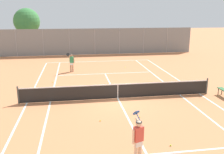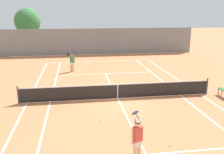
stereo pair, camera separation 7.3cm
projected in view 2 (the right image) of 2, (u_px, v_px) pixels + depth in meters
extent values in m
plane|color=#CC7A4C|center=(118.00, 98.00, 15.64)|extent=(120.00, 120.00, 0.00)
cube|color=silver|center=(99.00, 61.00, 27.01)|extent=(11.00, 0.10, 0.01)
cube|color=silver|center=(27.00, 103.00, 14.85)|extent=(0.10, 23.80, 0.01)
cube|color=silver|center=(200.00, 94.00, 16.43)|extent=(0.10, 23.80, 0.01)
cube|color=silver|center=(50.00, 102.00, 15.05)|extent=(0.10, 23.80, 0.01)
cube|color=silver|center=(180.00, 95.00, 16.23)|extent=(0.10, 23.80, 0.01)
cube|color=silver|center=(105.00, 74.00, 21.75)|extent=(8.26, 0.10, 0.01)
cube|color=silver|center=(118.00, 98.00, 15.64)|extent=(0.10, 12.80, 0.01)
cylinder|color=#474C47|center=(18.00, 95.00, 14.65)|extent=(0.10, 0.10, 1.07)
cylinder|color=#474C47|center=(207.00, 86.00, 16.35)|extent=(0.10, 0.10, 1.07)
cube|color=black|center=(118.00, 91.00, 15.52)|extent=(11.90, 0.02, 0.89)
cube|color=white|center=(118.00, 84.00, 15.40)|extent=(11.90, 0.03, 0.06)
cube|color=white|center=(118.00, 92.00, 15.53)|extent=(0.05, 0.03, 0.89)
cylinder|color=beige|center=(135.00, 152.00, 9.00)|extent=(0.13, 0.13, 0.82)
cylinder|color=beige|center=(139.00, 150.00, 9.09)|extent=(0.13, 0.13, 0.82)
cube|color=white|center=(137.00, 143.00, 8.96)|extent=(0.33, 0.27, 0.24)
cube|color=#D84C3F|center=(137.00, 134.00, 8.86)|extent=(0.39, 0.31, 0.56)
sphere|color=beige|center=(138.00, 124.00, 8.76)|extent=(0.22, 0.22, 0.22)
cylinder|color=black|center=(138.00, 122.00, 8.74)|extent=(0.23, 0.23, 0.02)
cylinder|color=beige|center=(132.00, 137.00, 8.77)|extent=(0.08, 0.08, 0.52)
cylinder|color=beige|center=(138.00, 124.00, 8.97)|extent=(0.24, 0.45, 0.35)
cylinder|color=#1E4C99|center=(137.00, 117.00, 9.21)|extent=(0.12, 0.24, 0.22)
cylinder|color=#1E4C99|center=(135.00, 113.00, 9.28)|extent=(0.33, 0.29, 0.23)
cylinder|color=tan|center=(73.00, 67.00, 22.37)|extent=(0.13, 0.13, 0.82)
cylinder|color=tan|center=(71.00, 67.00, 22.35)|extent=(0.13, 0.13, 0.82)
cube|color=white|center=(72.00, 64.00, 22.27)|extent=(0.29, 0.19, 0.24)
cube|color=#338C59|center=(72.00, 60.00, 22.18)|extent=(0.35, 0.22, 0.56)
sphere|color=tan|center=(72.00, 55.00, 22.08)|extent=(0.22, 0.22, 0.22)
cylinder|color=black|center=(72.00, 55.00, 22.06)|extent=(0.23, 0.23, 0.02)
cylinder|color=tan|center=(74.00, 60.00, 22.22)|extent=(0.08, 0.08, 0.52)
cylinder|color=tan|center=(70.00, 57.00, 21.96)|extent=(0.10, 0.46, 0.35)
cylinder|color=black|center=(68.00, 55.00, 21.65)|extent=(0.04, 0.25, 0.22)
cylinder|color=black|center=(68.00, 54.00, 21.51)|extent=(0.29, 0.21, 0.23)
sphere|color=#D1DB33|center=(126.00, 67.00, 24.05)|extent=(0.07, 0.07, 0.07)
sphere|color=#D1DB33|center=(53.00, 82.00, 19.08)|extent=(0.07, 0.07, 0.07)
sphere|color=#D1DB33|center=(139.00, 117.00, 12.86)|extent=(0.07, 0.07, 0.07)
sphere|color=#D1DB33|center=(170.00, 145.00, 10.14)|extent=(0.07, 0.07, 0.07)
sphere|color=#D1DB33|center=(100.00, 121.00, 12.42)|extent=(0.07, 0.07, 0.07)
cylinder|color=#262626|center=(218.00, 92.00, 16.30)|extent=(0.05, 0.05, 0.41)
cylinder|color=#262626|center=(222.00, 91.00, 16.33)|extent=(0.05, 0.05, 0.41)
cylinder|color=gray|center=(17.00, 43.00, 29.43)|extent=(0.08, 0.08, 3.23)
cylinder|color=gray|center=(44.00, 42.00, 29.87)|extent=(0.08, 0.08, 3.23)
cylinder|color=gray|center=(70.00, 42.00, 30.32)|extent=(0.08, 0.08, 3.23)
cylinder|color=gray|center=(95.00, 42.00, 30.76)|extent=(0.08, 0.08, 3.23)
cylinder|color=gray|center=(120.00, 41.00, 31.20)|extent=(0.08, 0.08, 3.23)
cylinder|color=gray|center=(144.00, 41.00, 31.65)|extent=(0.08, 0.08, 3.23)
cylinder|color=gray|center=(167.00, 40.00, 32.09)|extent=(0.08, 0.08, 3.23)
cylinder|color=gray|center=(190.00, 40.00, 32.53)|extent=(0.08, 0.08, 3.23)
cube|color=slate|center=(95.00, 42.00, 30.76)|extent=(24.82, 0.02, 3.19)
cylinder|color=brown|center=(29.00, 41.00, 33.08)|extent=(0.31, 0.31, 2.79)
sphere|color=#387A3D|center=(27.00, 21.00, 32.41)|extent=(3.36, 3.36, 3.36)
sphere|color=#387A3D|center=(32.00, 25.00, 32.48)|extent=(1.90, 1.90, 1.90)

